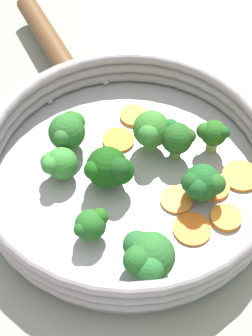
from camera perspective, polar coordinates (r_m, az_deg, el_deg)
The scene contains 22 objects.
ground_plane at distance 0.64m, azimuth 0.00°, elevation -1.74°, with size 4.00×4.00×0.00m, color gray.
skillet at distance 0.63m, azimuth 0.00°, elevation -1.29°, with size 0.31×0.31×0.02m, color #939699.
skillet_rim_wall at distance 0.61m, azimuth 0.00°, elevation 0.44°, with size 0.33×0.33×0.05m.
skillet_handle at distance 0.78m, azimuth -8.12°, elevation 12.86°, with size 0.03×0.03×0.18m, color brown.
skillet_rivet_left at distance 0.72m, azimuth -2.35°, elevation 8.75°, with size 0.01×0.01×0.01m, color #989199.
skillet_rivet_right at distance 0.70m, azimuth -8.04°, elevation 6.81°, with size 0.01×0.01×0.01m, color #949998.
carrot_slice_0 at distance 0.68m, azimuth 0.54°, elevation 5.33°, with size 0.03×0.03×0.00m, color orange.
carrot_slice_1 at distance 0.61m, azimuth 4.87°, elevation -3.23°, with size 0.04×0.04×0.00m, color orange.
carrot_slice_2 at distance 0.60m, azimuth 9.84°, elevation -4.99°, with size 0.03×0.03×0.01m, color orange.
carrot_slice_3 at distance 0.59m, azimuth 6.43°, elevation -6.19°, with size 0.04×0.04×0.00m, color orange.
carrot_slice_4 at distance 0.66m, azimuth -1.04°, elevation 2.87°, with size 0.04×0.04×0.00m, color orange.
carrot_slice_5 at distance 0.64m, azimuth 11.28°, elevation -0.53°, with size 0.04×0.04×0.00m, color orange.
carrot_slice_6 at distance 0.62m, azimuth 8.57°, elevation -1.92°, with size 0.04×0.04×0.00m, color orange.
broccoli_floret_0 at distance 0.59m, azimuth 7.42°, elevation -1.58°, with size 0.05×0.04×0.04m.
broccoli_floret_1 at distance 0.63m, azimuth 2.26°, elevation 3.79°, with size 0.04×0.05×0.05m.
broccoli_floret_2 at distance 0.54m, azimuth 1.84°, elevation -9.03°, with size 0.05×0.05×0.05m.
broccoli_floret_3 at distance 0.62m, azimuth 4.93°, elevation 3.08°, with size 0.04×0.04×0.05m.
broccoli_floret_4 at distance 0.60m, azimuth -1.96°, elevation -0.05°, with size 0.05×0.05×0.05m.
broccoli_floret_5 at distance 0.63m, azimuth -6.19°, elevation 3.85°, with size 0.04×0.05×0.05m.
broccoli_floret_6 at distance 0.64m, azimuth 8.53°, elevation 3.48°, with size 0.04×0.03×0.04m.
broccoli_floret_7 at distance 0.61m, azimuth -7.22°, elevation 0.25°, with size 0.04×0.04×0.04m.
broccoli_floret_8 at distance 0.57m, azimuth -3.90°, elevation -5.77°, with size 0.03×0.03×0.04m.
Camera 1 is at (0.00, -0.38, 0.52)m, focal length 60.00 mm.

